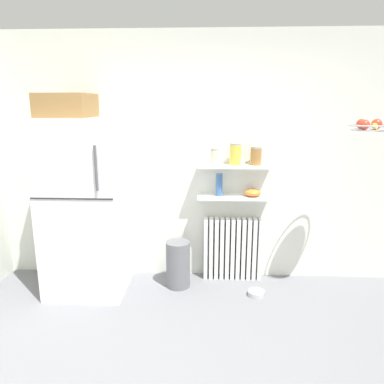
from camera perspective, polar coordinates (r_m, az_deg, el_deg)
name	(u,v)px	position (r m, az deg, el deg)	size (l,w,h in m)	color
ground_plane	(199,365)	(2.99, 1.11, -25.30)	(7.04, 7.04, 0.00)	slate
back_wall	(204,159)	(3.92, 1.85, 5.08)	(7.04, 0.10, 2.60)	silver
refrigerator	(85,202)	(3.80, -16.29, -1.50)	(0.77, 0.75, 1.97)	silver
radiator	(232,249)	(4.06, 6.32, -8.75)	(0.62, 0.12, 0.68)	white
wall_shelf_lower	(234,197)	(3.85, 6.57, -0.80)	(0.77, 0.22, 0.03)	white
wall_shelf_upper	(235,166)	(3.78, 6.70, 4.02)	(0.77, 0.22, 0.03)	white
storage_jar_0	(215,157)	(3.76, 3.56, 5.50)	(0.09, 0.09, 0.17)	beige
storage_jar_1	(235,154)	(3.76, 6.76, 5.85)	(0.12, 0.12, 0.22)	yellow
storage_jar_2	(256,156)	(3.79, 9.91, 5.55)	(0.11, 0.11, 0.19)	olive
vase	(219,185)	(3.81, 4.24, 1.11)	(0.07, 0.07, 0.23)	#38609E
shelf_bowl	(253,192)	(3.85, 9.41, -0.07)	(0.18, 0.18, 0.08)	orange
trash_bin	(178,264)	(3.91, -2.19, -11.14)	(0.25, 0.25, 0.49)	slate
pet_food_bowl	(256,293)	(3.87, 9.95, -15.25)	(0.16, 0.16, 0.05)	#B7B7BC
hanging_fruit_basket	(369,126)	(3.58, 25.77, 9.29)	(0.35, 0.35, 0.10)	#B2B2B7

